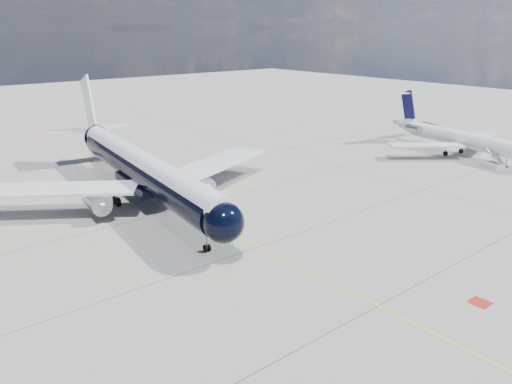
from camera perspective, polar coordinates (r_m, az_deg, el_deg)
ground at (r=67.19m, az=-10.60°, el=-0.70°), size 320.00×320.00×0.00m
taxiway_centerline at (r=63.08m, az=-8.36°, el=-1.83°), size 0.16×160.00×0.01m
red_marking at (r=45.74m, az=24.21°, el=-11.45°), size 1.60×1.60×0.01m
main_airliner at (r=65.44m, az=-13.14°, el=2.77°), size 41.23×50.51×14.60m
regional_jet at (r=95.89m, az=21.37°, el=6.02°), size 25.87×30.10×10.25m
boarding_stair at (r=88.86m, az=25.53°, el=2.84°), size 2.82×3.26×3.14m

